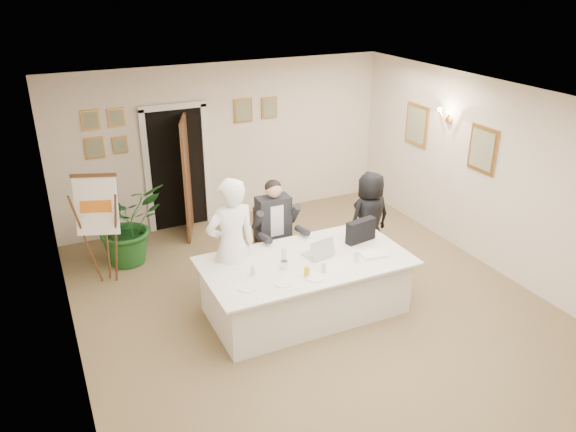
{
  "coord_description": "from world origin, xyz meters",
  "views": [
    {
      "loc": [
        -3.08,
        -5.64,
        4.22
      ],
      "look_at": [
        -0.14,
        0.6,
        1.18
      ],
      "focal_mm": 35.0,
      "sensor_mm": 36.0,
      "label": 1
    }
  ],
  "objects_px": {
    "potted_palm": "(126,224)",
    "flip_chart": "(103,235)",
    "laptop": "(318,245)",
    "paper_stack": "(373,254)",
    "steel_jug": "(284,265)",
    "seated_man": "(275,230)",
    "standing_woman": "(369,218)",
    "standing_man": "(232,247)",
    "oj_glass": "(307,271)",
    "conference_table": "(306,285)",
    "laptop_bag": "(361,231)"
  },
  "relations": [
    {
      "from": "standing_man",
      "to": "paper_stack",
      "type": "height_order",
      "value": "standing_man"
    },
    {
      "from": "standing_woman",
      "to": "laptop_bag",
      "type": "bearing_deg",
      "value": 44.86
    },
    {
      "from": "seated_man",
      "to": "laptop",
      "type": "xyz_separation_m",
      "value": [
        0.2,
        -0.93,
        0.15
      ]
    },
    {
      "from": "laptop",
      "to": "standing_man",
      "type": "bearing_deg",
      "value": 149.21
    },
    {
      "from": "paper_stack",
      "to": "oj_glass",
      "type": "bearing_deg",
      "value": -173.89
    },
    {
      "from": "standing_man",
      "to": "steel_jug",
      "type": "height_order",
      "value": "standing_man"
    },
    {
      "from": "conference_table",
      "to": "steel_jug",
      "type": "bearing_deg",
      "value": -165.31
    },
    {
      "from": "laptop",
      "to": "laptop_bag",
      "type": "relative_size",
      "value": 0.85
    },
    {
      "from": "conference_table",
      "to": "laptop_bag",
      "type": "bearing_deg",
      "value": 10.46
    },
    {
      "from": "laptop",
      "to": "paper_stack",
      "type": "height_order",
      "value": "laptop"
    },
    {
      "from": "seated_man",
      "to": "standing_man",
      "type": "height_order",
      "value": "standing_man"
    },
    {
      "from": "flip_chart",
      "to": "standing_woman",
      "type": "xyz_separation_m",
      "value": [
        3.79,
        -1.05,
        -0.04
      ]
    },
    {
      "from": "seated_man",
      "to": "paper_stack",
      "type": "xyz_separation_m",
      "value": [
        0.84,
        -1.27,
        0.02
      ]
    },
    {
      "from": "potted_palm",
      "to": "laptop_bag",
      "type": "xyz_separation_m",
      "value": [
        2.78,
        -2.28,
        0.3
      ]
    },
    {
      "from": "standing_man",
      "to": "laptop",
      "type": "bearing_deg",
      "value": 156.56
    },
    {
      "from": "standing_man",
      "to": "laptop_bag",
      "type": "height_order",
      "value": "standing_man"
    },
    {
      "from": "standing_woman",
      "to": "flip_chart",
      "type": "bearing_deg",
      "value": -19.44
    },
    {
      "from": "potted_palm",
      "to": "laptop",
      "type": "distance_m",
      "value": 3.16
    },
    {
      "from": "flip_chart",
      "to": "laptop_bag",
      "type": "xyz_separation_m",
      "value": [
        3.19,
        -1.72,
        0.16
      ]
    },
    {
      "from": "flip_chart",
      "to": "steel_jug",
      "type": "bearing_deg",
      "value": -46.15
    },
    {
      "from": "potted_palm",
      "to": "flip_chart",
      "type": "bearing_deg",
      "value": -126.41
    },
    {
      "from": "seated_man",
      "to": "standing_man",
      "type": "xyz_separation_m",
      "value": [
        -0.86,
        -0.56,
        0.17
      ]
    },
    {
      "from": "flip_chart",
      "to": "laptop_bag",
      "type": "bearing_deg",
      "value": -28.38
    },
    {
      "from": "laptop",
      "to": "laptop_bag",
      "type": "bearing_deg",
      "value": -3.64
    },
    {
      "from": "seated_man",
      "to": "standing_man",
      "type": "distance_m",
      "value": 1.04
    },
    {
      "from": "laptop",
      "to": "paper_stack",
      "type": "xyz_separation_m",
      "value": [
        0.64,
        -0.34,
        -0.12
      ]
    },
    {
      "from": "flip_chart",
      "to": "laptop_bag",
      "type": "relative_size",
      "value": 3.71
    },
    {
      "from": "potted_palm",
      "to": "laptop",
      "type": "relative_size",
      "value": 3.31
    },
    {
      "from": "standing_woman",
      "to": "laptop",
      "type": "height_order",
      "value": "standing_woman"
    },
    {
      "from": "flip_chart",
      "to": "oj_glass",
      "type": "xyz_separation_m",
      "value": [
        2.08,
        -2.27,
        0.07
      ]
    },
    {
      "from": "paper_stack",
      "to": "laptop_bag",
      "type": "bearing_deg",
      "value": 80.68
    },
    {
      "from": "seated_man",
      "to": "laptop",
      "type": "bearing_deg",
      "value": -82.87
    },
    {
      "from": "oj_glass",
      "to": "standing_man",
      "type": "bearing_deg",
      "value": 128.88
    },
    {
      "from": "potted_palm",
      "to": "laptop_bag",
      "type": "bearing_deg",
      "value": -39.28
    },
    {
      "from": "paper_stack",
      "to": "flip_chart",
      "type": "bearing_deg",
      "value": 145.32
    },
    {
      "from": "standing_man",
      "to": "laptop_bag",
      "type": "xyz_separation_m",
      "value": [
        1.77,
        -0.28,
        -0.01
      ]
    },
    {
      "from": "conference_table",
      "to": "laptop_bag",
      "type": "height_order",
      "value": "laptop_bag"
    },
    {
      "from": "flip_chart",
      "to": "standing_woman",
      "type": "height_order",
      "value": "flip_chart"
    },
    {
      "from": "steel_jug",
      "to": "potted_palm",
      "type": "bearing_deg",
      "value": 120.59
    },
    {
      "from": "standing_man",
      "to": "laptop",
      "type": "distance_m",
      "value": 1.12
    },
    {
      "from": "potted_palm",
      "to": "steel_jug",
      "type": "distance_m",
      "value": 2.96
    },
    {
      "from": "conference_table",
      "to": "laptop",
      "type": "distance_m",
      "value": 0.57
    },
    {
      "from": "potted_palm",
      "to": "steel_jug",
      "type": "xyz_separation_m",
      "value": [
        1.5,
        -2.54,
        0.2
      ]
    },
    {
      "from": "laptop",
      "to": "flip_chart",
      "type": "bearing_deg",
      "value": 132.37
    },
    {
      "from": "flip_chart",
      "to": "standing_woman",
      "type": "relative_size",
      "value": 1.13
    },
    {
      "from": "standing_woman",
      "to": "potted_palm",
      "type": "distance_m",
      "value": 3.74
    },
    {
      "from": "seated_man",
      "to": "steel_jug",
      "type": "height_order",
      "value": "seated_man"
    },
    {
      "from": "conference_table",
      "to": "laptop",
      "type": "bearing_deg",
      "value": 19.32
    },
    {
      "from": "conference_table",
      "to": "standing_woman",
      "type": "height_order",
      "value": "standing_woman"
    },
    {
      "from": "standing_man",
      "to": "oj_glass",
      "type": "relative_size",
      "value": 14.49
    }
  ]
}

